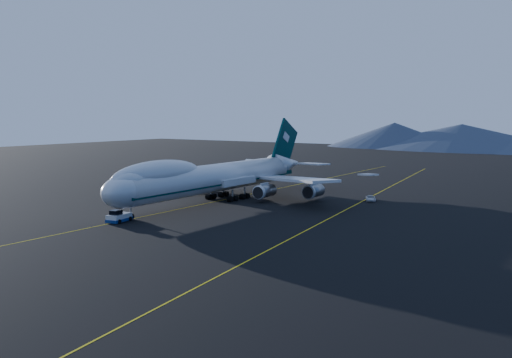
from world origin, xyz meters
The scene contains 6 objects.
ground centered at (0.00, 0.00, 0.00)m, with size 500.00×500.00×0.00m, color black.
taxiway_line_main centered at (0.00, 0.00, 0.01)m, with size 0.25×220.00×0.01m, color yellow.
taxiway_line_side centered at (30.00, 10.00, 0.01)m, with size 0.25×200.00×0.01m, color yellow.
boeing_747 centered at (0.00, 0.03, 5.81)m, with size 59.62×72.43×19.37m.
pushback_tug centered at (0.04, -29.50, 0.72)m, with size 3.74×5.64×2.29m.
service_van centered at (30.06, 21.59, 0.64)m, with size 2.13×4.62×1.28m, color white.
Camera 1 is at (81.11, -104.30, 20.45)m, focal length 40.00 mm.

